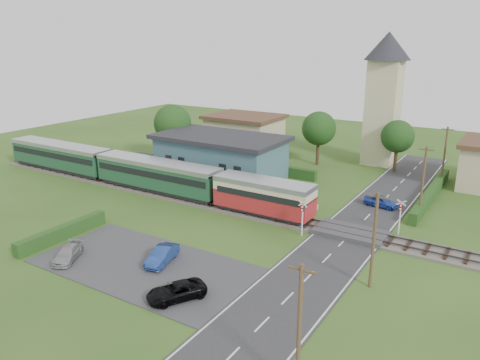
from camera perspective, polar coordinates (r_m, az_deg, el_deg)
The scene contains 31 objects.
ground at distance 45.13m, azimuth 0.31°, elevation -4.90°, with size 120.00×120.00×0.00m, color #2D4C19.
railway_track at distance 46.69m, azimuth 1.59°, elevation -3.99°, with size 76.00×3.20×0.49m.
road at distance 41.21m, azimuth 12.35°, elevation -7.49°, with size 6.00×70.00×0.05m, color #28282B.
car_park at distance 37.29m, azimuth -11.57°, elevation -10.13°, with size 17.00×9.00×0.08m, color #333335.
crossing_deck at distance 42.88m, azimuth 13.28°, elevation -6.27°, with size 6.20×3.40×0.45m, color #333335.
platform at distance 54.46m, azimuth -5.81°, elevation -0.85°, with size 30.00×3.00×0.45m, color gray.
equipment_hut at distance 59.09m, azimuth -12.03°, elevation 1.83°, with size 2.30×2.30×2.55m.
station_building at distance 58.29m, azimuth -2.41°, elevation 2.94°, with size 16.00×9.00×5.30m.
train at distance 55.15m, azimuth -12.52°, elevation 1.17°, with size 43.20×2.90×3.40m.
church_tower at distance 66.23m, azimuth 17.21°, elevation 10.53°, with size 6.00×6.00×17.60m.
house_west at distance 72.41m, azimuth 0.55°, elevation 5.81°, with size 10.80×8.80×5.50m.
hedge_carpark at distance 43.67m, azimuth -20.82°, elevation -6.00°, with size 0.80×9.00×1.20m, color #193814.
hedge_roadside at distance 54.73m, azimuth 22.28°, elevation -1.57°, with size 0.80×18.00×1.20m, color #193814.
hedge_station at distance 62.45m, azimuth -0.07°, elevation 1.98°, with size 22.00×0.80×1.30m, color #193814.
tree_a at distance 66.00m, azimuth -8.21°, elevation 6.83°, with size 5.20×5.20×8.00m.
tree_b at distance 64.47m, azimuth 9.59°, elevation 6.20°, with size 4.60×4.60×7.34m.
tree_c at distance 63.45m, azimuth 18.66°, elevation 5.03°, with size 4.20×4.20×6.78m.
utility_pole_a at distance 23.38m, azimuth 7.23°, elevation -17.52°, with size 1.40×0.22×7.00m.
utility_pole_b at distance 33.40m, azimuth 16.00°, elevation -6.98°, with size 1.40×0.22×7.00m.
utility_pole_c at distance 48.19m, azimuth 21.40°, elevation -0.11°, with size 1.40×0.22×7.00m.
utility_pole_d at distance 59.69m, azimuth 23.64°, elevation 2.77°, with size 1.40×0.22×7.00m.
crossing_signal_near at distance 41.25m, azimuth 7.63°, elevation -4.02°, with size 0.84×0.28×3.28m.
crossing_signal_far at distance 43.50m, azimuth 18.97°, elevation -3.70°, with size 0.84×0.28×3.28m.
streetlamp_west at distance 72.24m, azimuth -6.31°, elevation 5.88°, with size 0.30×0.30×5.15m.
streetlamp_east at distance 64.47m, azimuth 25.86°, elevation 2.92°, with size 0.30×0.30×5.15m.
car_on_road at distance 50.39m, azimuth 16.83°, elevation -2.50°, with size 1.41×3.49×1.19m, color #223EA1.
car_park_blue at distance 37.10m, azimuth -9.47°, elevation -9.03°, with size 1.29×3.71×1.22m, color navy.
car_park_silver at distance 39.47m, azimuth -20.25°, elevation -8.40°, with size 1.46×3.60×1.04m, color #949494.
car_park_dark at distance 32.27m, azimuth -7.77°, elevation -13.28°, with size 1.84×4.00×1.11m, color black.
pedestrian_near at distance 50.30m, azimuth -0.47°, elevation -0.82°, with size 0.72×0.47×1.98m, color gray.
pedestrian_far at distance 57.59m, azimuth -10.81°, elevation 1.00°, with size 0.79×0.61×1.62m, color gray.
Camera 1 is at (21.89, -35.70, 16.82)m, focal length 35.00 mm.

